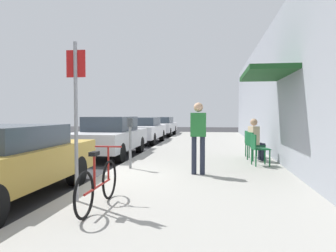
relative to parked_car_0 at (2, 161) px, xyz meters
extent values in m
plane|color=#2D2D30|center=(1.10, 1.89, -0.71)|extent=(60.00, 60.00, 0.00)
cube|color=#9E9B93|center=(3.35, 3.89, -0.65)|extent=(4.50, 32.00, 0.12)
cube|color=#999EA8|center=(5.75, 3.89, 1.58)|extent=(0.30, 32.00, 4.58)
cube|color=#19471E|center=(5.05, 3.50, 1.89)|extent=(1.10, 2.80, 0.12)
cube|color=#A58433|center=(0.00, -0.03, -0.08)|extent=(1.80, 4.40, 0.62)
cube|color=#333D47|center=(0.00, 0.12, 0.43)|extent=(1.48, 2.11, 0.41)
cylinder|color=black|center=(0.79, 1.33, -0.39)|extent=(0.22, 0.64, 0.64)
cylinder|color=black|center=(-0.79, 1.33, -0.39)|extent=(0.22, 0.64, 0.64)
cube|color=#B7B7BC|center=(0.00, 5.88, -0.08)|extent=(1.80, 4.40, 0.62)
cube|color=#333D47|center=(0.00, 6.03, 0.48)|extent=(1.48, 2.11, 0.51)
cylinder|color=black|center=(0.79, 7.24, -0.39)|extent=(0.22, 0.64, 0.64)
cylinder|color=black|center=(-0.79, 7.24, -0.39)|extent=(0.22, 0.64, 0.64)
cylinder|color=black|center=(0.79, 4.52, -0.39)|extent=(0.22, 0.64, 0.64)
cylinder|color=black|center=(-0.79, 4.52, -0.39)|extent=(0.22, 0.64, 0.64)
cube|color=silver|center=(0.00, 11.29, -0.08)|extent=(1.80, 4.40, 0.62)
cube|color=#333D47|center=(0.00, 11.44, 0.44)|extent=(1.48, 2.11, 0.43)
cylinder|color=black|center=(0.79, 12.66, -0.39)|extent=(0.22, 0.64, 0.64)
cylinder|color=black|center=(-0.79, 12.66, -0.39)|extent=(0.22, 0.64, 0.64)
cylinder|color=black|center=(0.79, 9.93, -0.39)|extent=(0.22, 0.64, 0.64)
cylinder|color=black|center=(-0.79, 9.93, -0.39)|extent=(0.22, 0.64, 0.64)
cube|color=silver|center=(0.00, 16.98, -0.10)|extent=(1.80, 4.40, 0.58)
cube|color=#333D47|center=(0.00, 17.13, 0.40)|extent=(1.48, 2.11, 0.43)
cylinder|color=black|center=(0.79, 18.34, -0.39)|extent=(0.22, 0.64, 0.64)
cylinder|color=black|center=(-0.79, 18.34, -0.39)|extent=(0.22, 0.64, 0.64)
cylinder|color=black|center=(0.79, 15.61, -0.39)|extent=(0.22, 0.64, 0.64)
cylinder|color=black|center=(-0.79, 15.61, -0.39)|extent=(0.22, 0.64, 0.64)
cylinder|color=slate|center=(1.55, 2.95, -0.04)|extent=(0.07, 0.07, 1.10)
cube|color=#383D42|center=(1.55, 2.95, 0.62)|extent=(0.12, 0.10, 0.22)
cylinder|color=gray|center=(1.50, -0.22, 0.71)|extent=(0.06, 0.06, 2.60)
cube|color=red|center=(1.50, -0.20, 1.66)|extent=(0.32, 0.02, 0.44)
torus|color=black|center=(1.99, -0.01, -0.26)|extent=(0.04, 0.66, 0.66)
torus|color=black|center=(1.99, -1.06, -0.26)|extent=(0.04, 0.66, 0.66)
cylinder|color=maroon|center=(1.99, -0.53, -0.26)|extent=(0.04, 1.05, 0.04)
cylinder|color=maroon|center=(1.99, -0.68, -0.01)|extent=(0.04, 0.04, 0.50)
cube|color=black|center=(1.99, -0.68, 0.26)|extent=(0.10, 0.20, 0.06)
cylinder|color=maroon|center=(1.99, -0.06, 0.02)|extent=(0.03, 0.03, 0.56)
cylinder|color=maroon|center=(1.99, -0.06, 0.30)|extent=(0.46, 0.03, 0.03)
cylinder|color=#14592D|center=(5.16, 4.12, -0.37)|extent=(0.04, 0.04, 0.45)
cylinder|color=#14592D|center=(5.23, 3.75, -0.37)|extent=(0.04, 0.04, 0.45)
cylinder|color=#14592D|center=(4.79, 4.06, -0.37)|extent=(0.04, 0.04, 0.45)
cylinder|color=#14592D|center=(4.86, 3.68, -0.37)|extent=(0.04, 0.04, 0.45)
cube|color=#14592D|center=(5.01, 3.90, -0.13)|extent=(0.51, 0.51, 0.03)
cube|color=#14592D|center=(4.81, 3.87, 0.08)|extent=(0.11, 0.44, 0.40)
cylinder|color=#14592D|center=(5.13, 5.12, -0.37)|extent=(0.04, 0.04, 0.45)
cylinder|color=#14592D|center=(5.25, 4.76, -0.37)|extent=(0.04, 0.04, 0.45)
cylinder|color=#14592D|center=(4.77, 5.00, -0.37)|extent=(0.04, 0.04, 0.45)
cylinder|color=#14592D|center=(4.89, 4.64, -0.37)|extent=(0.04, 0.04, 0.45)
cube|color=#14592D|center=(5.01, 4.88, -0.13)|extent=(0.56, 0.56, 0.03)
cube|color=#14592D|center=(4.82, 4.81, 0.08)|extent=(0.17, 0.43, 0.40)
cylinder|color=#232838|center=(5.15, 5.03, -0.36)|extent=(0.11, 0.11, 0.47)
cylinder|color=#232838|center=(5.03, 4.99, -0.12)|extent=(0.39, 0.25, 0.14)
cylinder|color=#232838|center=(5.21, 4.85, -0.36)|extent=(0.11, 0.11, 0.47)
cylinder|color=#232838|center=(5.09, 4.80, -0.12)|extent=(0.39, 0.25, 0.14)
cube|color=#CCB28C|center=(4.94, 4.85, 0.18)|extent=(0.33, 0.41, 0.56)
sphere|color=tan|center=(4.94, 4.85, 0.59)|extent=(0.22, 0.22, 0.22)
cylinder|color=#14592D|center=(5.16, 5.83, -0.37)|extent=(0.04, 0.04, 0.45)
cylinder|color=#14592D|center=(5.23, 5.46, -0.37)|extent=(0.04, 0.04, 0.45)
cylinder|color=#14592D|center=(4.79, 5.76, -0.37)|extent=(0.04, 0.04, 0.45)
cylinder|color=#14592D|center=(4.86, 5.38, -0.37)|extent=(0.04, 0.04, 0.45)
cube|color=#14592D|center=(5.01, 5.61, -0.13)|extent=(0.52, 0.52, 0.03)
cube|color=#14592D|center=(4.81, 5.57, 0.08)|extent=(0.11, 0.44, 0.40)
cylinder|color=#232838|center=(3.26, 2.38, -0.14)|extent=(0.12, 0.12, 0.90)
cylinder|color=#232838|center=(3.46, 2.38, -0.14)|extent=(0.12, 0.12, 0.90)
cube|color=#267233|center=(3.36, 2.38, 0.59)|extent=(0.36, 0.22, 0.56)
sphere|color=tan|center=(3.36, 2.38, 1.00)|extent=(0.22, 0.22, 0.22)
camera|label=1|loc=(3.73, -5.11, 0.85)|focal=33.91mm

